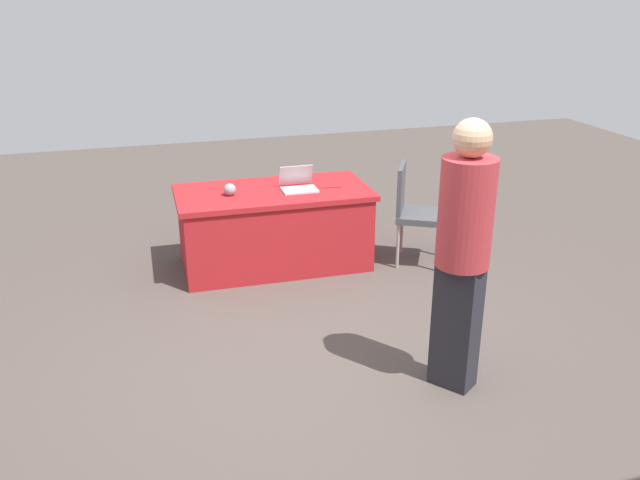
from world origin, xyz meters
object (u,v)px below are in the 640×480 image
at_px(person_attendee_browsing, 463,244).
at_px(yarn_ball, 230,190).
at_px(table_foreground, 274,227).
at_px(scissors_red, 331,187).
at_px(laptop_silver, 298,185).
at_px(chair_aisle, 414,208).

height_order(person_attendee_browsing, yarn_ball, person_attendee_browsing).
distance_m(table_foreground, scissors_red, 0.65).
bearing_deg(yarn_ball, person_attendee_browsing, 116.15).
bearing_deg(laptop_silver, yarn_ball, 1.39).
relative_size(person_attendee_browsing, scissors_red, 9.97).
distance_m(person_attendee_browsing, yarn_ball, 2.51).
bearing_deg(table_foreground, scissors_red, 171.90).
distance_m(table_foreground, person_attendee_browsing, 2.48).
xyz_separation_m(yarn_ball, scissors_red, (-0.94, 0.02, -0.05)).
height_order(table_foreground, chair_aisle, chair_aisle).
distance_m(table_foreground, laptop_silver, 0.47).
xyz_separation_m(chair_aisle, laptop_silver, (1.05, -0.26, 0.23)).
bearing_deg(laptop_silver, person_attendee_browsing, 102.68).
xyz_separation_m(person_attendee_browsing, scissors_red, (0.17, -2.22, -0.27)).
xyz_separation_m(table_foreground, yarn_ball, (0.40, 0.05, 0.42)).
xyz_separation_m(chair_aisle, yarn_ball, (1.68, -0.26, 0.25)).
bearing_deg(yarn_ball, table_foreground, -172.69).
height_order(person_attendee_browsing, laptop_silver, person_attendee_browsing).
relative_size(table_foreground, laptop_silver, 5.53).
height_order(laptop_silver, yarn_ball, laptop_silver).
bearing_deg(chair_aisle, scissors_red, -79.08).
bearing_deg(laptop_silver, scissors_red, 175.45).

